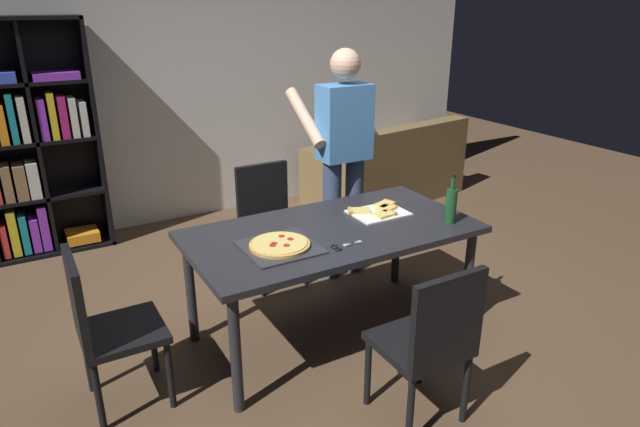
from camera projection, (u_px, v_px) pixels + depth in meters
ground_plane at (331, 333)px, 3.66m from camera, size 12.00×12.00×0.00m
back_wall at (192, 74)px, 5.26m from camera, size 6.40×0.10×2.80m
dining_table at (332, 239)px, 3.42m from camera, size 1.77×0.92×0.75m
chair_near_camera at (431, 338)px, 2.71m from camera, size 0.42×0.42×0.90m
chair_far_side at (269, 216)px, 4.24m from camera, size 0.42×0.42×0.90m
chair_left_end at (103, 323)px, 2.84m from camera, size 0.42×0.42×0.90m
couch at (388, 172)px, 6.05m from camera, size 1.81×1.09×0.85m
bookshelf at (1, 152)px, 4.47m from camera, size 1.40×0.35×1.95m
person_serving_pizza at (343, 152)px, 4.13m from camera, size 0.55×0.54×1.75m
pepperoni_pizza_on_tray at (280, 245)px, 3.13m from camera, size 0.41×0.41×0.04m
pizza_slices_on_towel at (379, 211)px, 3.64m from camera, size 0.38×0.28×0.03m
wine_bottle at (451, 205)px, 3.45m from camera, size 0.07×0.07×0.32m
kitchen_scissors at (342, 246)px, 3.14m from camera, size 0.19×0.08×0.01m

